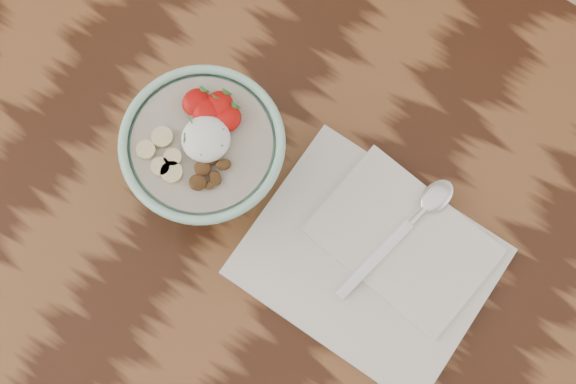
% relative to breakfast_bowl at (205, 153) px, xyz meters
% --- Properties ---
extents(table, '(1.60, 0.90, 0.75)m').
position_rel_breakfast_bowl_xyz_m(table, '(0.00, 0.01, -0.16)').
color(table, black).
rests_on(table, ground).
extents(breakfast_bowl, '(0.19, 0.19, 0.13)m').
position_rel_breakfast_bowl_xyz_m(breakfast_bowl, '(0.00, 0.00, 0.00)').
color(breakfast_bowl, '#9CD2BB').
rests_on(breakfast_bowl, table).
extents(napkin, '(0.29, 0.25, 0.02)m').
position_rel_breakfast_bowl_xyz_m(napkin, '(0.24, 0.02, -0.06)').
color(napkin, silver).
rests_on(napkin, table).
extents(spoon, '(0.06, 0.20, 0.01)m').
position_rel_breakfast_bowl_xyz_m(spoon, '(0.25, 0.09, -0.04)').
color(spoon, silver).
rests_on(spoon, napkin).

